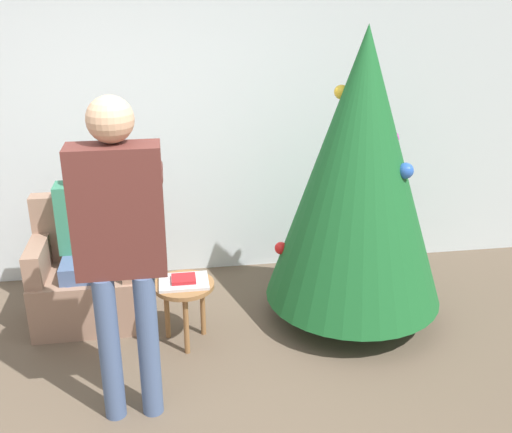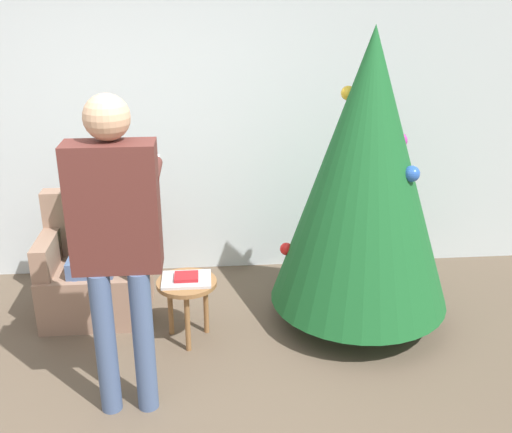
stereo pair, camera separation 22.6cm
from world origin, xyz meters
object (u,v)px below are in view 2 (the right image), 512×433
object	(u,v)px
armchair	(97,271)
side_stool	(187,290)
person_seated	(92,231)
person_standing	(116,229)
christmas_tree	(366,172)

from	to	relation	value
armchair	side_stool	xyz separation A→B (m)	(0.68, -0.45, 0.06)
person_seated	side_stool	distance (m)	0.85
side_stool	armchair	bearing A→B (deg)	146.35
armchair	person_standing	xyz separation A→B (m)	(0.35, -1.10, 0.79)
person_seated	christmas_tree	bearing A→B (deg)	-8.23
armchair	christmas_tree	bearing A→B (deg)	-8.87
christmas_tree	person_seated	bearing A→B (deg)	171.77
armchair	person_standing	world-z (taller)	person_standing
christmas_tree	side_stool	size ratio (longest dim) A/B	4.63
christmas_tree	side_stool	world-z (taller)	christmas_tree
side_stool	christmas_tree	bearing A→B (deg)	7.16
person_standing	side_stool	xyz separation A→B (m)	(0.33, 0.65, -0.73)
armchair	side_stool	size ratio (longest dim) A/B	1.99
person_standing	side_stool	distance (m)	1.03
christmas_tree	armchair	world-z (taller)	christmas_tree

